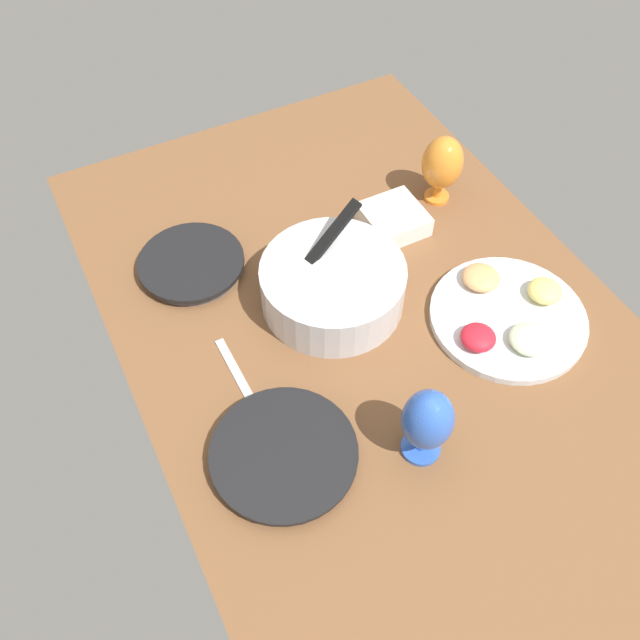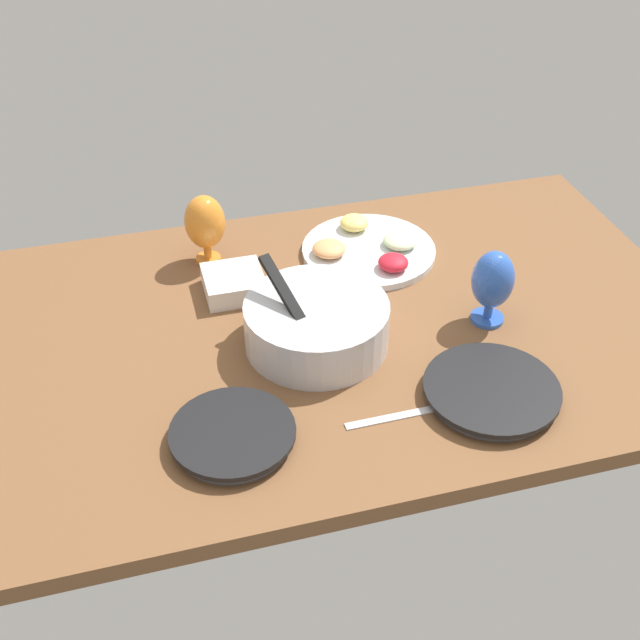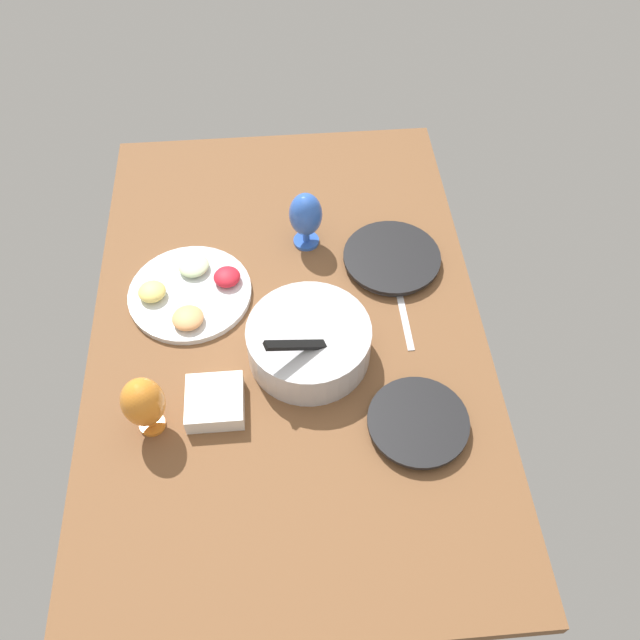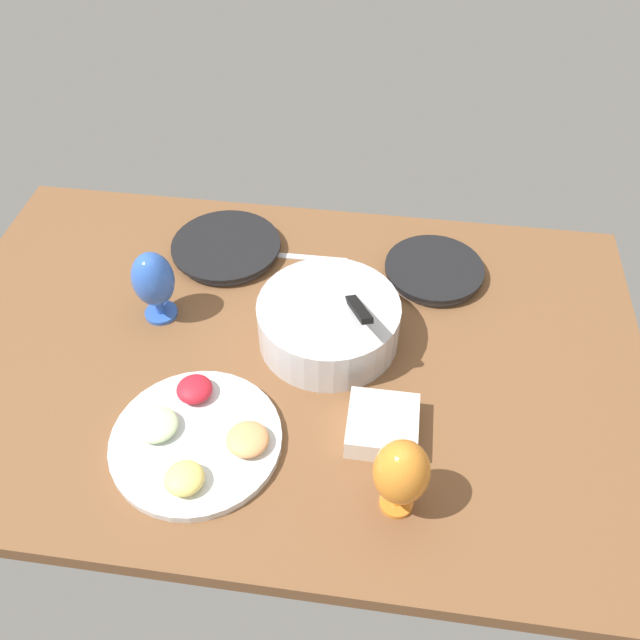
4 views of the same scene
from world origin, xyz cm
name	(u,v)px [view 2 (image 2 of 4)]	position (x,y,z in cm)	size (l,w,h in cm)	color
ground_plane	(353,329)	(0.00, 0.00, -2.00)	(160.00, 104.00, 4.00)	brown
dinner_plate_left	(491,391)	(-19.76, 30.89, 1.50)	(27.76, 27.76, 2.89)	#4C4C51
dinner_plate_right	(233,435)	(32.93, 29.37, 1.57)	(24.27, 24.27, 3.02)	#4C4C51
mixing_bowl	(316,323)	(9.90, 5.10, 5.66)	(31.34, 31.34, 18.29)	silver
fruit_platter	(368,249)	(-12.12, -26.07, 1.63)	(33.76, 33.76, 5.39)	silver
hurricane_glass_blue	(493,282)	(-29.71, 7.11, 10.64)	(9.43, 9.43, 18.11)	blue
hurricane_glass_orange	(205,223)	(27.49, -33.80, 10.83)	(9.97, 9.97, 18.10)	orange
square_bowl_white	(234,282)	(23.70, -18.69, 2.82)	(13.83, 13.83, 5.06)	white
fork_by_left_plate	(389,418)	(2.17, 31.47, 0.30)	(18.00, 1.80, 0.60)	silver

